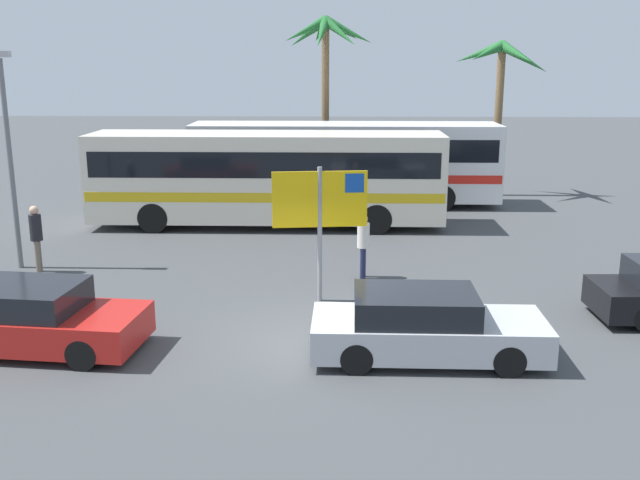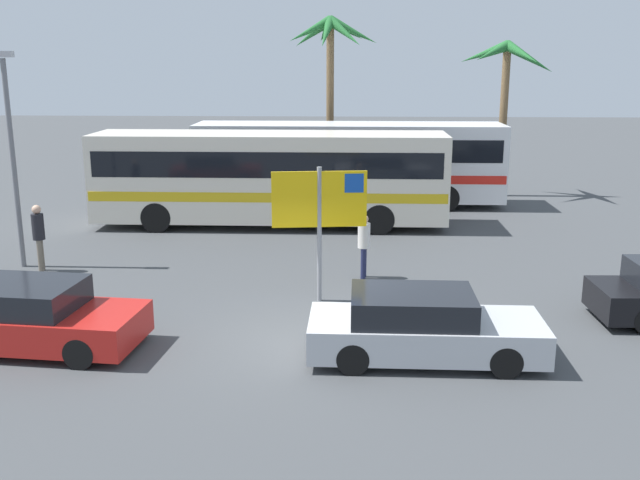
# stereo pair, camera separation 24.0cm
# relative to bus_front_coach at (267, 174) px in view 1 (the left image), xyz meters

# --- Properties ---
(ground) EXTENTS (120.00, 120.00, 0.00)m
(ground) POSITION_rel_bus_front_coach_xyz_m (1.99, -10.33, -1.78)
(ground) COLOR #424447
(bus_front_coach) EXTENTS (11.87, 2.57, 3.17)m
(bus_front_coach) POSITION_rel_bus_front_coach_xyz_m (0.00, 0.00, 0.00)
(bus_front_coach) COLOR silver
(bus_front_coach) RESTS_ON ground
(bus_rear_coach) EXTENTS (11.87, 2.57, 3.17)m
(bus_rear_coach) POSITION_rel_bus_front_coach_xyz_m (2.65, 3.86, 0.00)
(bus_rear_coach) COLOR white
(bus_rear_coach) RESTS_ON ground
(ferry_sign) EXTENTS (2.19, 0.33, 3.20)m
(ferry_sign) POSITION_rel_bus_front_coach_xyz_m (2.07, -7.95, 0.54)
(ferry_sign) COLOR gray
(ferry_sign) RESTS_ON ground
(car_red) EXTENTS (4.26, 2.22, 1.32)m
(car_red) POSITION_rel_bus_front_coach_xyz_m (-3.49, -11.09, -1.15)
(car_red) COLOR red
(car_red) RESTS_ON ground
(car_silver) EXTENTS (4.44, 1.81, 1.32)m
(car_silver) POSITION_rel_bus_front_coach_xyz_m (4.11, -11.31, -1.15)
(car_silver) COLOR #B7BABF
(car_silver) RESTS_ON ground
(pedestrian_near_sign) EXTENTS (0.32, 0.32, 1.82)m
(pedestrian_near_sign) POSITION_rel_bus_front_coach_xyz_m (-5.61, -5.80, -0.70)
(pedestrian_near_sign) COLOR #706656
(pedestrian_near_sign) RESTS_ON ground
(pedestrian_crossing_lot) EXTENTS (0.32, 0.32, 1.69)m
(pedestrian_crossing_lot) POSITION_rel_bus_front_coach_xyz_m (3.09, -6.06, -0.79)
(pedestrian_crossing_lot) COLOR #1E2347
(pedestrian_crossing_lot) RESTS_ON ground
(lamp_post_left_side) EXTENTS (0.56, 0.20, 5.79)m
(lamp_post_left_side) POSITION_rel_bus_front_coach_xyz_m (-6.31, -5.36, 1.43)
(lamp_post_left_side) COLOR slate
(lamp_post_left_side) RESTS_ON ground
(palm_tree_seaside) EXTENTS (3.86, 4.04, 7.36)m
(palm_tree_seaside) POSITION_rel_bus_front_coach_xyz_m (1.86, 7.05, 4.28)
(palm_tree_seaside) COLOR brown
(palm_tree_seaside) RESTS_ON ground
(palm_tree_inland) EXTENTS (3.79, 3.95, 6.33)m
(palm_tree_inland) POSITION_rel_bus_front_coach_xyz_m (8.97, 6.04, 3.31)
(palm_tree_inland) COLOR brown
(palm_tree_inland) RESTS_ON ground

